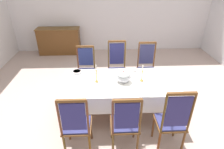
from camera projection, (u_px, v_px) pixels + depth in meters
name	position (u px, v px, depth m)	size (l,w,h in m)	color
ground	(118.00, 106.00, 4.07)	(6.84, 6.72, 0.04)	#B79E94
back_wall	(111.00, 2.00, 6.20)	(6.84, 0.08, 3.39)	silver
dining_table	(119.00, 85.00, 3.55)	(2.15, 1.04, 0.74)	brown
tablecloth	(119.00, 85.00, 3.56)	(2.17, 1.06, 0.34)	white
chair_south_a	(76.00, 124.00, 2.76)	(0.44, 0.42, 1.12)	brown
chair_north_a	(86.00, 68.00, 4.38)	(0.44, 0.42, 1.08)	brown
chair_south_b	(125.00, 123.00, 2.79)	(0.44, 0.42, 1.10)	brown
chair_north_b	(117.00, 66.00, 4.40)	(0.44, 0.42, 1.20)	brown
chair_south_c	(172.00, 120.00, 2.80)	(0.44, 0.42, 1.19)	brown
chair_north_c	(147.00, 66.00, 4.43)	(0.44, 0.42, 1.15)	brown
soup_tureen	(124.00, 76.00, 3.47)	(0.28, 0.28, 0.23)	silver
candlestick_west	(96.00, 75.00, 3.43)	(0.07, 0.07, 0.35)	gold
candlestick_east	(142.00, 75.00, 3.47)	(0.07, 0.07, 0.33)	gold
bowl_near_left	(93.00, 72.00, 3.82)	(0.17, 0.17, 0.03)	silver
bowl_near_right	(77.00, 72.00, 3.80)	(0.19, 0.19, 0.05)	silver
bowl_far_left	(134.00, 70.00, 3.89)	(0.14, 0.14, 0.03)	silver
spoon_primary	(88.00, 72.00, 3.84)	(0.06, 0.17, 0.01)	gold
spoon_secondary	(71.00, 72.00, 3.83)	(0.03, 0.18, 0.01)	gold
sideboard	(59.00, 41.00, 6.46)	(1.44, 0.48, 0.90)	brown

